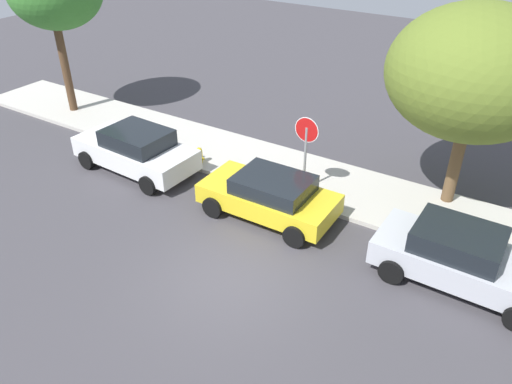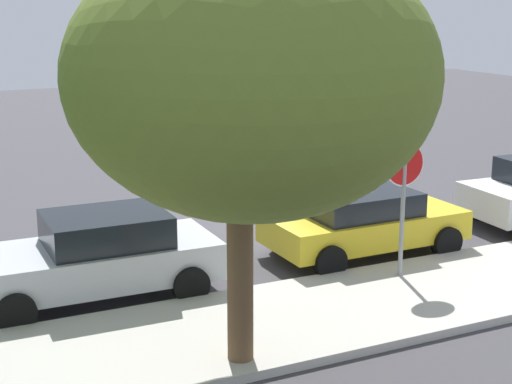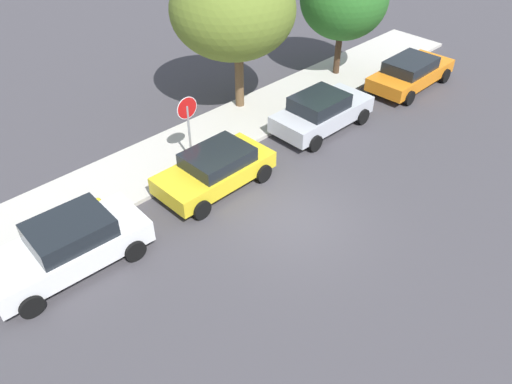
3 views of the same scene
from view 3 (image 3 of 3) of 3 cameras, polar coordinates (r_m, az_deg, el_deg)
ground_plane at (r=15.58m, az=4.11°, el=-2.98°), size 60.00×60.00×0.00m
sidewalk_curb at (r=18.76m, az=-8.07°, el=4.91°), size 32.00×2.98×0.14m
stop_sign at (r=17.14m, az=-7.78°, el=8.29°), size 0.80×0.08×2.60m
parked_car_yellow at (r=16.47m, az=-4.65°, el=2.68°), size 4.00×2.07×1.34m
parked_car_silver at (r=19.76m, az=7.50°, el=9.12°), size 4.26×2.07×1.49m
parked_car_white at (r=14.46m, az=-20.66°, el=-5.72°), size 4.41×2.22×1.51m
parked_car_orange at (r=23.92m, az=17.26°, el=12.93°), size 4.57×2.09×1.36m
street_tree_near_corner at (r=19.93m, az=-2.67°, el=20.07°), size 4.78×4.78×5.92m
fire_hydrant at (r=16.12m, az=-17.45°, el=-1.68°), size 0.30×0.22×0.72m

